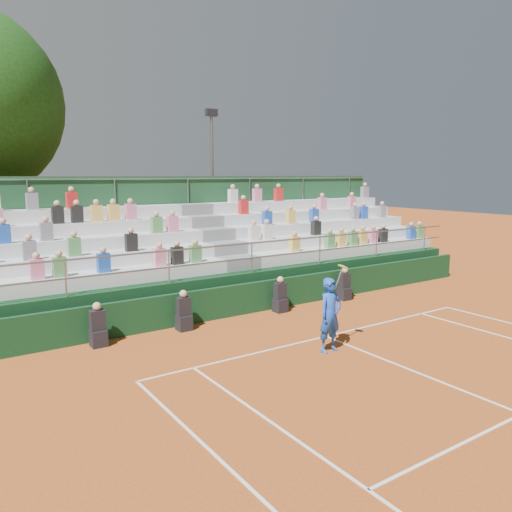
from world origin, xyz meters
TOP-DOWN VIEW (x-y plane):
  - ground at (0.00, 0.00)m, footprint 90.00×90.00m
  - courtside_wall at (0.00, 3.20)m, footprint 20.00×0.15m
  - line_officials at (-1.19, 2.75)m, footprint 9.21×0.40m
  - grandstand at (-0.01, 6.44)m, footprint 20.00×5.20m
  - tennis_player at (-0.70, -0.91)m, footprint 0.90×0.51m
  - floodlight_mast at (3.23, 12.24)m, footprint 0.60×0.25m

SIDE VIEW (x-z plane):
  - ground at x=0.00m, z-range 0.00..0.00m
  - line_officials at x=-1.19m, z-range -0.12..1.07m
  - courtside_wall at x=0.00m, z-range 0.00..1.00m
  - tennis_player at x=-0.70m, z-range -0.15..2.07m
  - grandstand at x=-0.01m, z-range -1.13..3.27m
  - floodlight_mast at x=3.23m, z-range 0.66..8.30m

